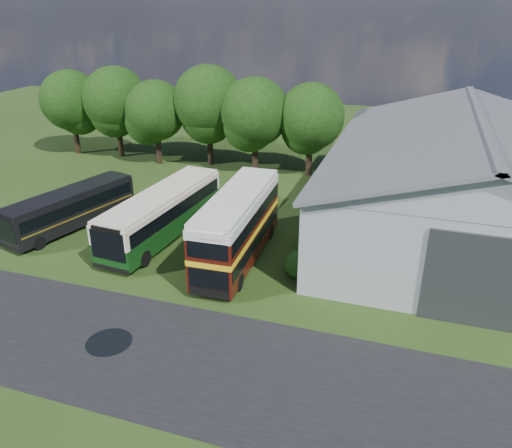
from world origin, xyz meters
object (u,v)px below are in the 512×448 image
(storage_shed, at_px, (470,174))
(bus_maroon_double, at_px, (238,227))
(bus_green_single, at_px, (163,213))
(bus_dark_single, at_px, (71,208))

(storage_shed, bearing_deg, bus_maroon_double, -145.99)
(storage_shed, height_order, bus_green_single, storage_shed)
(bus_maroon_double, distance_m, bus_dark_single, 13.01)
(storage_shed, xyz_separation_m, bus_green_single, (-19.51, -7.57, -2.43))
(bus_green_single, bearing_deg, storage_shed, 25.72)
(bus_green_single, relative_size, bus_dark_single, 1.17)
(storage_shed, height_order, bus_maroon_double, storage_shed)
(storage_shed, relative_size, bus_green_single, 2.07)
(storage_shed, distance_m, bus_dark_single, 27.87)
(bus_green_single, relative_size, bus_maroon_double, 1.15)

